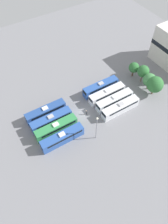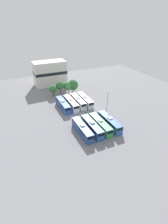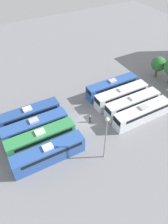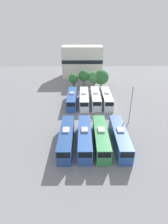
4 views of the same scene
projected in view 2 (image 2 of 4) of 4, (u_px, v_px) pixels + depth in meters
ground_plane at (84, 116)px, 65.34m from camera, size 114.67×114.67×0.00m
bus_0 at (82, 129)px, 55.18m from camera, size 2.49×11.96×3.43m
bus_1 at (92, 126)px, 56.48m from camera, size 2.49×11.96×3.43m
bus_2 at (100, 124)px, 57.60m from camera, size 2.49×11.96×3.43m
bus_3 at (109, 122)px, 58.88m from camera, size 2.49×11.96×3.43m
bus_4 at (63, 104)px, 70.19m from camera, size 2.49×11.96×3.43m
bus_5 at (71, 103)px, 71.45m from camera, size 2.49×11.96×3.43m
bus_6 at (78, 101)px, 72.95m from camera, size 2.49×11.96×3.43m
bus_7 at (85, 100)px, 73.96m from camera, size 2.49×11.96×3.43m
worker_person at (85, 113)px, 65.71m from camera, size 0.36×0.36×1.67m
light_pole at (107, 99)px, 64.48m from camera, size 0.60×0.60×9.05m
tree_0 at (53, 89)px, 79.56m from camera, size 3.45×3.45×5.29m
tree_1 at (60, 86)px, 80.90m from camera, size 3.85×3.85×6.39m
tree_2 at (68, 86)px, 82.14m from camera, size 4.12×4.12×5.98m
tree_3 at (73, 85)px, 82.92m from camera, size 5.11×5.11×6.59m
depot_building at (50, 73)px, 91.63m from camera, size 16.43×8.47×12.48m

